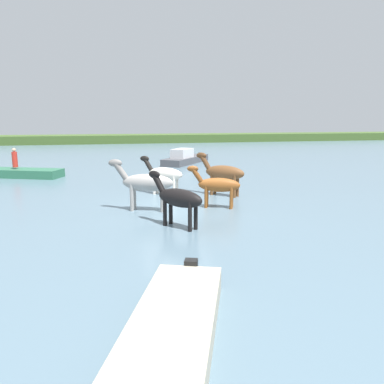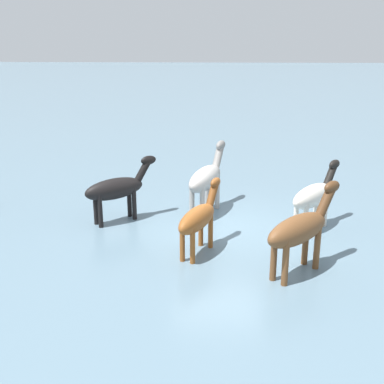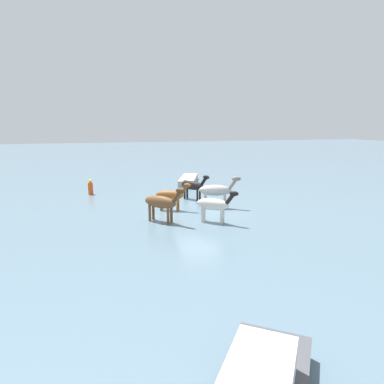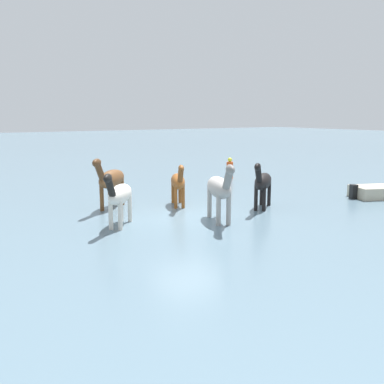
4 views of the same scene
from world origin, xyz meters
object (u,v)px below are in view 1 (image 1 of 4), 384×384
Objects in this scene: horse_dun_straggler at (145,183)px; horse_mid_herd at (223,173)px; horse_pinto_flank at (217,185)px; boat_skiff_near at (185,159)px; boat_motor_center at (19,174)px; person_boatman_standing at (15,158)px; horse_chestnut_trailing at (178,198)px; boat_launch_far at (170,342)px; horse_rear_stallion at (164,174)px.

horse_dun_straggler is 1.23× the size of horse_mid_herd.
horse_pinto_flank is 0.38× the size of boat_skiff_near.
boat_motor_center is at bearing -30.40° from boat_skiff_near.
horse_mid_herd is at bearing -38.00° from person_boatman_standing.
boat_motor_center is 0.99× the size of boat_skiff_near.
horse_chestnut_trailing is 15.17m from boat_motor_center.
horse_mid_herd reaches higher than boat_launch_far.
horse_pinto_flank is 1.02× the size of horse_mid_herd.
horse_dun_straggler is at bearing 108.45° from horse_rear_stallion.
horse_rear_stallion is 3.57m from horse_pinto_flank.
boat_launch_far is (-5.50, -24.73, -0.16)m from boat_skiff_near.
horse_dun_straggler is 1.24× the size of horse_chestnut_trailing.
boat_skiff_near is (4.87, 15.38, -0.78)m from horse_dun_straggler.
horse_chestnut_trailing is at bearing 24.28° from boat_skiff_near.
boat_skiff_near is 1.14× the size of boat_launch_far.
boat_skiff_near is 12.78m from person_boatman_standing.
horse_rear_stallion is 3.22m from horse_dun_straggler.
person_boatman_standing is at bearing -7.63° from horse_chestnut_trailing.
horse_chestnut_trailing is at bearing -37.34° from boat_motor_center.
horse_pinto_flank is at bearing -47.58° from person_boatman_standing.
horse_pinto_flank is at bearing 112.30° from horse_mid_herd.
horse_rear_stallion is 0.79× the size of horse_dun_straggler.
horse_rear_stallion is 0.41× the size of boat_launch_far.
horse_mid_herd reaches higher than horse_pinto_flank.
horse_mid_herd reaches higher than boat_motor_center.
horse_mid_herd reaches higher than boat_skiff_near.
horse_chestnut_trailing reaches higher than horse_rear_stallion.
horse_mid_herd reaches higher than horse_chestnut_trailing.
horse_chestnut_trailing reaches higher than boat_motor_center.
boat_launch_far is (-0.63, -9.35, -0.94)m from horse_dun_straggler.
person_boatman_standing is at bearing -35.42° from horse_dun_straggler.
person_boatman_standing reaches higher than boat_skiff_near.
horse_dun_straggler is (-2.89, 0.15, 0.18)m from horse_pinto_flank.
horse_rear_stallion is 0.95× the size of horse_pinto_flank.
horse_dun_straggler is 16.15m from boat_skiff_near.
horse_dun_straggler reaches higher than horse_mid_herd.
horse_mid_herd is 0.43× the size of boat_launch_far.
horse_rear_stallion is 0.96× the size of horse_mid_herd.
horse_pinto_flank reaches higher than boat_launch_far.
horse_pinto_flank is at bearing 29.76° from boat_skiff_near.
horse_mid_herd is 13.58m from boat_motor_center.
horse_pinto_flank is 2.52m from horse_mid_herd.
boat_motor_center is at bearing -7.99° from horse_chestnut_trailing.
boat_skiff_near is at bearing 21.91° from person_boatman_standing.
boat_motor_center is (-7.99, 7.54, -0.82)m from horse_rear_stallion.
horse_chestnut_trailing is 15.31m from person_boatman_standing.
horse_mid_herd reaches higher than person_boatman_standing.
boat_motor_center is 1.13× the size of boat_launch_far.
horse_pinto_flank is at bearing -161.69° from horse_dun_straggler.
horse_chestnut_trailing is at bearing -59.51° from person_boatman_standing.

